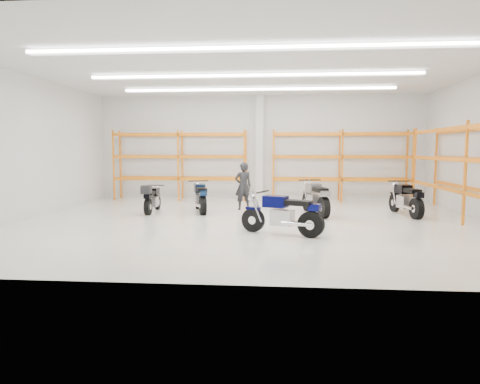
# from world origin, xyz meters

# --- Properties ---
(ground) EXTENTS (14.00, 14.00, 0.00)m
(ground) POSITION_xyz_m (0.00, 0.00, 0.00)
(ground) COLOR silver
(ground) RESTS_ON ground
(room_shell) EXTENTS (14.02, 12.02, 4.51)m
(room_shell) POSITION_xyz_m (0.00, 0.03, 3.28)
(room_shell) COLOR silver
(room_shell) RESTS_ON ground
(motorcycle_main) EXTENTS (2.12, 1.09, 1.10)m
(motorcycle_main) POSITION_xyz_m (0.94, -1.85, 0.52)
(motorcycle_main) COLOR black
(motorcycle_main) RESTS_ON ground
(motorcycle_back_a) EXTENTS (0.62, 1.95, 1.00)m
(motorcycle_back_a) POSITION_xyz_m (-3.55, 1.61, 0.48)
(motorcycle_back_a) COLOR black
(motorcycle_back_a) RESTS_ON ground
(motorcycle_back_b) EXTENTS (0.90, 2.12, 1.06)m
(motorcycle_back_b) POSITION_xyz_m (-1.91, 1.93, 0.50)
(motorcycle_back_b) COLOR black
(motorcycle_back_b) RESTS_ON ground
(motorcycle_back_c) EXTENTS (0.91, 2.29, 1.14)m
(motorcycle_back_c) POSITION_xyz_m (2.04, 1.64, 0.53)
(motorcycle_back_c) COLOR black
(motorcycle_back_c) RESTS_ON ground
(motorcycle_back_d) EXTENTS (0.75, 2.28, 1.12)m
(motorcycle_back_d) POSITION_xyz_m (4.98, 1.66, 0.53)
(motorcycle_back_d) COLOR black
(motorcycle_back_d) RESTS_ON ground
(standing_man) EXTENTS (0.73, 0.60, 1.71)m
(standing_man) POSITION_xyz_m (-0.47, 2.66, 0.86)
(standing_man) COLOR black
(standing_man) RESTS_ON ground
(structural_column) EXTENTS (0.32, 0.32, 4.50)m
(structural_column) POSITION_xyz_m (0.00, 5.82, 2.25)
(structural_column) COLOR white
(structural_column) RESTS_ON ground
(pallet_racking_back_left) EXTENTS (5.67, 0.87, 3.00)m
(pallet_racking_back_left) POSITION_xyz_m (-3.40, 5.48, 1.79)
(pallet_racking_back_left) COLOR orange
(pallet_racking_back_left) RESTS_ON ground
(pallet_racking_back_right) EXTENTS (5.67, 0.87, 3.00)m
(pallet_racking_back_right) POSITION_xyz_m (3.40, 5.48, 1.79)
(pallet_racking_back_right) COLOR orange
(pallet_racking_back_right) RESTS_ON ground
(pallet_racking_side) EXTENTS (0.87, 9.07, 3.00)m
(pallet_racking_side) POSITION_xyz_m (6.48, 0.00, 1.81)
(pallet_racking_side) COLOR orange
(pallet_racking_side) RESTS_ON ground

